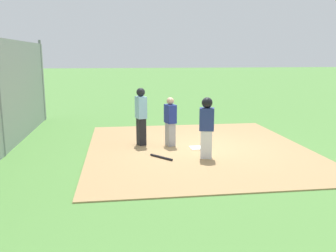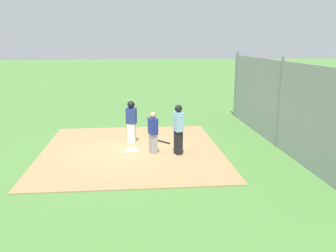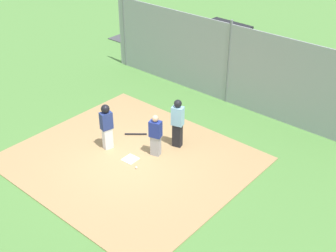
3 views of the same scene
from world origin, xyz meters
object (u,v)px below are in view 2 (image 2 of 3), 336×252
object	(u,v)px
baseball	(125,153)
baseball_bat	(162,142)
home_plate	(132,150)
catcher	(153,132)
umpire	(178,128)
runner	(131,119)

from	to	relation	value
baseball	baseball_bat	bearing A→B (deg)	-45.20
home_plate	catcher	size ratio (longest dim) A/B	0.30
baseball	umpire	bearing A→B (deg)	-94.24
runner	baseball	distance (m)	1.80
runner	baseball_bat	distance (m)	1.50
home_plate	baseball	xyz separation A→B (m)	(-0.49, 0.23, 0.03)
home_plate	baseball_bat	size ratio (longest dim) A/B	0.57
runner	catcher	bearing A→B (deg)	41.43
catcher	baseball_bat	xyz separation A→B (m)	(1.35, -0.44, -0.72)
catcher	baseball_bat	distance (m)	1.60
home_plate	baseball_bat	bearing A→B (deg)	-52.30
umpire	baseball_bat	bearing A→B (deg)	-90.75
runner	baseball	size ratio (longest dim) A/B	22.05
baseball_bat	umpire	bearing A→B (deg)	155.09
home_plate	runner	xyz separation A→B (m)	(1.06, -0.01, 0.92)
home_plate	runner	world-z (taller)	runner
umpire	baseball_bat	xyz separation A→B (m)	(1.56, 0.43, -0.89)
home_plate	baseball	size ratio (longest dim) A/B	5.95
catcher	baseball	distance (m)	1.22
home_plate	catcher	world-z (taller)	catcher
catcher	umpire	bearing A→B (deg)	150.78
baseball_bat	baseball	distance (m)	2.01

